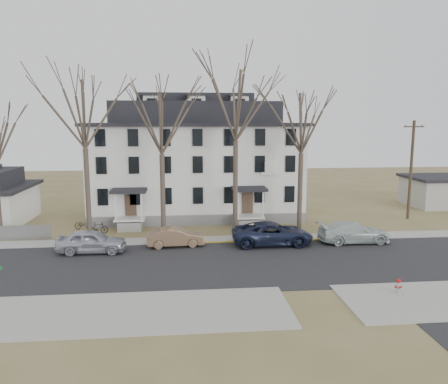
{
  "coord_description": "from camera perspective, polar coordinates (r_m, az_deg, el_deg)",
  "views": [
    {
      "loc": [
        -3.34,
        -25.78,
        9.44
      ],
      "look_at": [
        -0.03,
        9.0,
        3.73
      ],
      "focal_mm": 35.0,
      "sensor_mm": 36.0,
      "label": 1
    }
  ],
  "objects": [
    {
      "name": "tree_mid_right",
      "position": [
        36.92,
        10.16,
        9.38
      ],
      "size": [
        7.8,
        7.8,
        12.74
      ],
      "color": "#473B31",
      "rests_on": "ground"
    },
    {
      "name": "bicycle_right",
      "position": [
        38.13,
        -16.14,
        -4.63
      ],
      "size": [
        1.78,
        1.13,
        1.04
      ],
      "primitive_type": "imported",
      "rotation": [
        0.0,
        0.0,
        1.98
      ],
      "color": "black",
      "rests_on": "ground"
    },
    {
      "name": "near_sidewalk_left",
      "position": [
        23.3,
        -17.09,
        -15.06
      ],
      "size": [
        20.0,
        5.0,
        0.08
      ],
      "primitive_type": "cube",
      "color": "#A09F97",
      "rests_on": "ground"
    },
    {
      "name": "fire_hydrant",
      "position": [
        26.33,
        21.81,
        -11.38
      ],
      "size": [
        0.37,
        0.35,
        0.89
      ],
      "color": "#B7B7BA",
      "rests_on": "ground"
    },
    {
      "name": "car_white",
      "position": [
        35.69,
        16.57,
        -5.12
      ],
      "size": [
        5.57,
        2.31,
        1.61
      ],
      "primitive_type": "imported",
      "rotation": [
        0.0,
        0.0,
        1.58
      ],
      "color": "silver",
      "rests_on": "ground"
    },
    {
      "name": "utility_pole_far",
      "position": [
        45.61,
        23.24,
        2.82
      ],
      "size": [
        2.0,
        0.28,
        9.5
      ],
      "color": "#3D3023",
      "rests_on": "ground"
    },
    {
      "name": "car_silver",
      "position": [
        33.02,
        -16.92,
        -6.24
      ],
      "size": [
        4.95,
        2.06,
        1.68
      ],
      "primitive_type": "imported",
      "rotation": [
        0.0,
        0.0,
        1.55
      ],
      "color": "#B2B5C2",
      "rests_on": "ground"
    },
    {
      "name": "yellow_curb",
      "position": [
        35.21,
        8.52,
        -6.38
      ],
      "size": [
        14.0,
        0.25,
        0.06
      ],
      "primitive_type": "cube",
      "color": "gold",
      "rests_on": "ground"
    },
    {
      "name": "ground",
      "position": [
        27.66,
        1.86,
        -10.69
      ],
      "size": [
        120.0,
        120.0,
        0.0
      ],
      "primitive_type": "plane",
      "color": "olive",
      "rests_on": "ground"
    },
    {
      "name": "tree_mid_left",
      "position": [
        35.62,
        -8.22,
        9.44
      ],
      "size": [
        7.8,
        7.8,
        12.74
      ],
      "color": "#473B31",
      "rests_on": "ground"
    },
    {
      "name": "boarding_house",
      "position": [
        43.95,
        -3.68,
        3.95
      ],
      "size": [
        20.8,
        12.36,
        12.05
      ],
      "color": "slate",
      "rests_on": "ground"
    },
    {
      "name": "tree_far_left",
      "position": [
        36.41,
        -17.88,
        10.26
      ],
      "size": [
        8.4,
        8.4,
        13.72
      ],
      "color": "#473B31",
      "rests_on": "ground"
    },
    {
      "name": "far_sidewalk",
      "position": [
        35.23,
        0.2,
        -6.27
      ],
      "size": [
        120.0,
        2.0,
        0.08
      ],
      "primitive_type": "cube",
      "color": "#A09F97",
      "rests_on": "ground"
    },
    {
      "name": "bicycle_left",
      "position": [
        40.02,
        -17.87,
        -4.12
      ],
      "size": [
        1.93,
        1.33,
        0.96
      ],
      "primitive_type": "imported",
      "rotation": [
        0.0,
        0.0,
        1.15
      ],
      "color": "black",
      "rests_on": "ground"
    },
    {
      "name": "distant_building",
      "position": [
        54.93,
        26.92,
        0.14
      ],
      "size": [
        8.5,
        6.5,
        3.35
      ],
      "color": "#A09F97",
      "rests_on": "ground"
    },
    {
      "name": "car_navy",
      "position": [
        33.88,
        6.33,
        -5.45
      ],
      "size": [
        6.2,
        2.89,
        1.72
      ],
      "primitive_type": "imported",
      "rotation": [
        0.0,
        0.0,
        1.58
      ],
      "color": "#1D243E",
      "rests_on": "ground"
    },
    {
      "name": "tree_center",
      "position": [
        35.88,
        1.55,
        11.9
      ],
      "size": [
        9.0,
        9.0,
        14.7
      ],
      "color": "#473B31",
      "rests_on": "ground"
    },
    {
      "name": "main_road",
      "position": [
        29.53,
        1.36,
        -9.37
      ],
      "size": [
        120.0,
        10.0,
        0.04
      ],
      "primitive_type": "cube",
      "color": "#27272A",
      "rests_on": "ground"
    },
    {
      "name": "car_tan",
      "position": [
        33.41,
        -6.37,
        -5.92
      ],
      "size": [
        4.44,
        1.86,
        1.43
      ],
      "primitive_type": "imported",
      "rotation": [
        0.0,
        0.0,
        1.65
      ],
      "color": "brown",
      "rests_on": "ground"
    }
  ]
}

